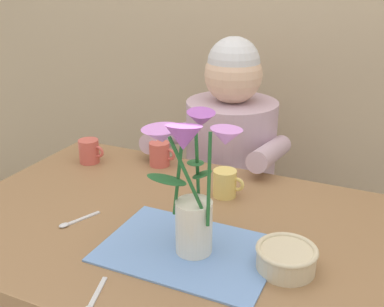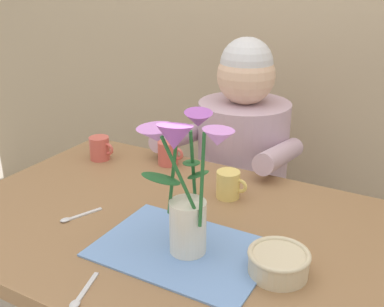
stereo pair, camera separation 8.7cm
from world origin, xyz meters
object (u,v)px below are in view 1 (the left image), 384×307
at_px(flower_vase, 191,184).
at_px(ceramic_mug, 89,151).
at_px(ceramic_bowl, 286,258).
at_px(coffee_cup, 160,154).
at_px(tea_cup, 225,183).
at_px(seated_person, 229,185).

bearing_deg(flower_vase, ceramic_mug, 147.55).
relative_size(flower_vase, ceramic_bowl, 2.47).
xyz_separation_m(ceramic_bowl, coffee_cup, (-0.53, 0.39, 0.01)).
bearing_deg(tea_cup, coffee_cup, 156.65).
distance_m(ceramic_bowl, tea_cup, 0.37).
bearing_deg(seated_person, coffee_cup, -115.29).
bearing_deg(tea_cup, ceramic_mug, 175.19).
height_order(coffee_cup, tea_cup, same).
distance_m(seated_person, tea_cup, 0.49).
xyz_separation_m(coffee_cup, tea_cup, (0.28, -0.12, 0.00)).
height_order(ceramic_mug, tea_cup, same).
bearing_deg(ceramic_bowl, flower_vase, -173.47).
bearing_deg(tea_cup, ceramic_bowl, -47.96).
bearing_deg(ceramic_bowl, tea_cup, 132.04).
height_order(flower_vase, ceramic_mug, flower_vase).
relative_size(flower_vase, coffee_cup, 3.62).
distance_m(ceramic_mug, coffee_cup, 0.24).
height_order(seated_person, ceramic_bowl, seated_person).
bearing_deg(coffee_cup, ceramic_bowl, -36.88).
distance_m(flower_vase, ceramic_mug, 0.65).
bearing_deg(coffee_cup, seated_person, 64.78).
bearing_deg(ceramic_mug, seated_person, 45.56).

